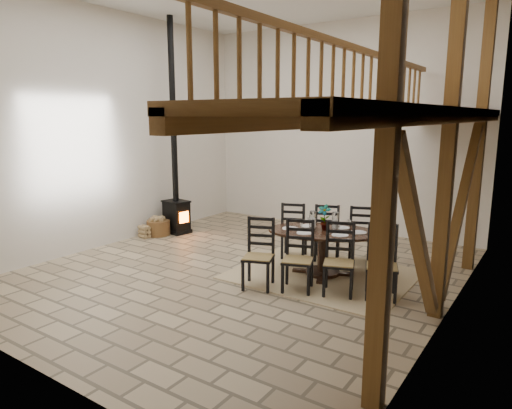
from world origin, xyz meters
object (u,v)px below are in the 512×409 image
Objects in this scene: log_basket at (158,227)px; wood_stove at (176,186)px; dining_table at (323,254)px; log_stack at (144,232)px.

wood_stove is at bearing 66.23° from log_basket.
log_basket is at bearing 154.27° from dining_table.
wood_stove reaches higher than log_stack.
dining_table is 4.44m from wood_stove.
wood_stove is at bearing 70.48° from log_stack.
log_basket is 0.38m from log_stack.
wood_stove reaches higher than log_basket.
dining_table is at bearing -5.06° from log_basket.
dining_table is 0.56× the size of wood_stove.
dining_table reaches higher than log_stack.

